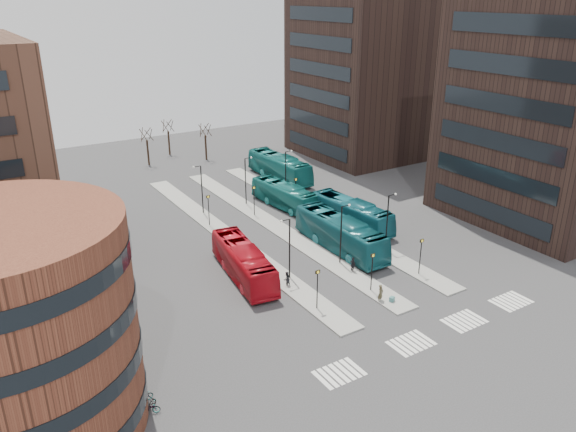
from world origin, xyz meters
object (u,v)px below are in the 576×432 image
teal_bus_c (351,213)px  bicycle_far (142,398)px  suitcase (392,300)px  commuter_b (353,265)px  teal_bus_b (285,195)px  traveller (381,294)px  bicycle_near (148,408)px  red_bus (243,262)px  commuter_a (287,279)px  bicycle_mid (147,406)px  teal_bus_a (340,234)px  teal_bus_d (279,167)px  commuter_c (368,265)px

teal_bus_c → bicycle_far: size_ratio=7.60×
suitcase → commuter_b: 6.46m
teal_bus_b → traveller: (-5.25, -24.54, -0.72)m
bicycle_near → traveller: bearing=-59.5°
red_bus → teal_bus_c: size_ratio=1.00×
red_bus → bicycle_near: 19.46m
commuter_a → bicycle_far: 18.58m
commuter_b → red_bus: bearing=64.5°
traveller → bicycle_mid: (-22.09, -2.62, -0.37)m
red_bus → bicycle_mid: 19.32m
teal_bus_c → suitcase: bearing=-121.3°
bicycle_near → bicycle_far: 1.18m
commuter_b → bicycle_far: 24.67m
teal_bus_a → bicycle_far: size_ratio=8.35×
teal_bus_b → bicycle_near: 38.70m
suitcase → traveller: bearing=119.2°
teal_bus_a → teal_bus_d: bearing=73.5°
teal_bus_d → commuter_b: (-9.28, -29.06, -1.02)m
bicycle_mid → bicycle_far: bicycle_mid is taller
bicycle_near → teal_bus_b: bearing=-21.7°
suitcase → bicycle_mid: size_ratio=0.35×
teal_bus_a → red_bus: bearing=-179.3°
commuter_a → bicycle_mid: (-16.57, -9.39, -0.28)m
teal_bus_d → teal_bus_a: bearing=-108.3°
teal_bus_a → commuter_b: teal_bus_a is taller
suitcase → bicycle_far: (-22.87, -0.99, 0.13)m
teal_bus_b → commuter_a: size_ratio=7.47×
commuter_a → commuter_b: bearing=159.8°
commuter_c → commuter_b: bearing=-107.3°
teal_bus_a → traveller: bearing=-108.6°
suitcase → bicycle_near: (-22.87, -2.17, 0.12)m
teal_bus_c → commuter_c: teal_bus_c is taller
suitcase → commuter_b: commuter_b is taller
traveller → teal_bus_a: bearing=53.6°
red_bus → commuter_b: (9.46, -4.81, -0.84)m
red_bus → bicycle_far: size_ratio=7.59×
teal_bus_d → bicycle_near: size_ratio=8.51×
commuter_c → bicycle_mid: 25.83m
teal_bus_b → teal_bus_c: bearing=-76.6°
suitcase → teal_bus_c: (7.66, 15.69, 1.36)m
teal_bus_d → suitcase: bearing=-107.5°
teal_bus_d → commuter_a: bearing=-121.9°
teal_bus_c → commuter_b: bearing=-132.2°
suitcase → bicycle_far: size_ratio=0.36×
teal_bus_a → bicycle_mid: teal_bus_a is taller
teal_bus_d → bicycle_near: (-32.82, -37.64, -1.41)m
red_bus → teal_bus_d: 30.65m
bicycle_mid → teal_bus_b: bearing=-70.1°
teal_bus_d → teal_bus_b: bearing=-119.9°
traveller → bicycle_mid: traveller is taller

